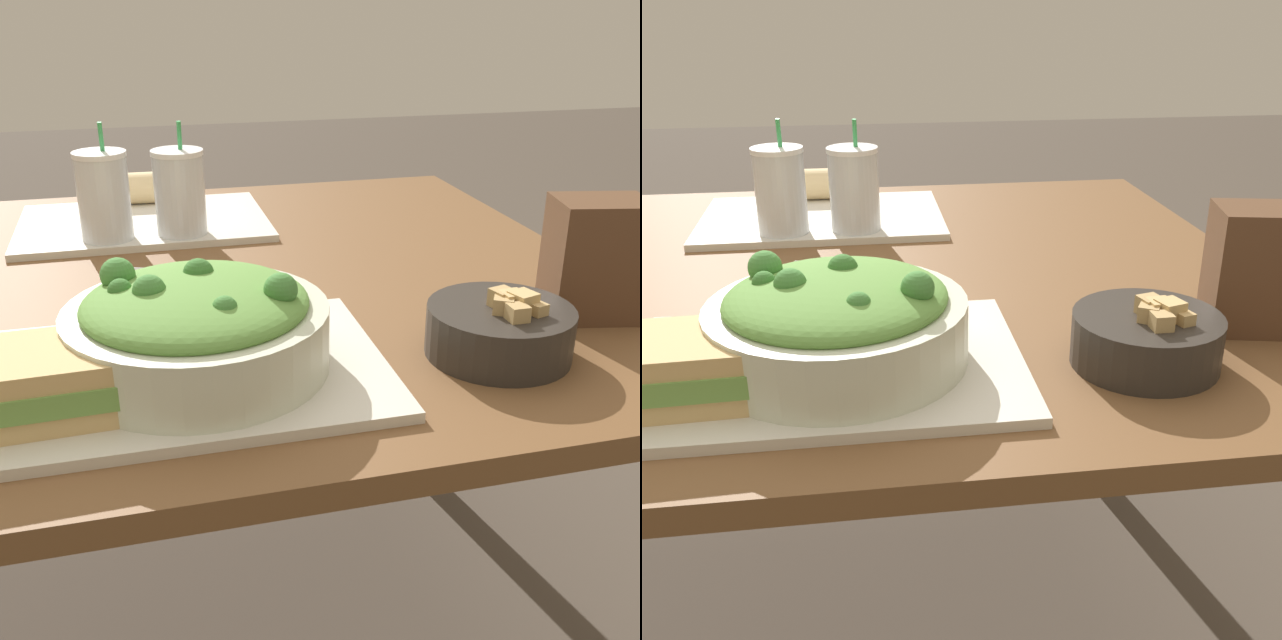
% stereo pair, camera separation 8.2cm
% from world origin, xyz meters
% --- Properties ---
extents(ground_plane, '(12.00, 12.00, 0.00)m').
position_xyz_m(ground_plane, '(0.00, 0.00, 0.00)').
color(ground_plane, '#4C4238').
extents(dining_table, '(1.36, 1.07, 0.71)m').
position_xyz_m(dining_table, '(0.00, 0.00, 0.63)').
color(dining_table, brown).
rests_on(dining_table, ground_plane).
extents(tray_near, '(0.43, 0.30, 0.01)m').
position_xyz_m(tray_near, '(0.05, -0.31, 0.72)').
color(tray_near, beige).
rests_on(tray_near, dining_table).
extents(tray_far, '(0.43, 0.30, 0.01)m').
position_xyz_m(tray_far, '(0.03, 0.29, 0.72)').
color(tray_far, beige).
rests_on(tray_far, dining_table).
extents(salad_bowl, '(0.28, 0.28, 0.11)m').
position_xyz_m(salad_bowl, '(0.06, -0.31, 0.77)').
color(salad_bowl, beige).
rests_on(salad_bowl, tray_near).
extents(soup_bowl, '(0.17, 0.17, 0.08)m').
position_xyz_m(soup_bowl, '(0.40, -0.34, 0.75)').
color(soup_bowl, '#2D2823').
rests_on(soup_bowl, dining_table).
extents(sandwich_near, '(0.15, 0.12, 0.06)m').
position_xyz_m(sandwich_near, '(-0.09, -0.37, 0.76)').
color(sandwich_near, tan).
rests_on(sandwich_near, tray_near).
extents(baguette_near, '(0.11, 0.07, 0.06)m').
position_xyz_m(baguette_near, '(0.01, -0.20, 0.75)').
color(baguette_near, '#DBBC84').
rests_on(baguette_near, tray_near).
extents(baguette_far, '(0.08, 0.06, 0.06)m').
position_xyz_m(baguette_far, '(0.02, 0.40, 0.75)').
color(baguette_far, '#DBBC84').
rests_on(baguette_far, tray_far).
extents(drink_cup_dark, '(0.08, 0.08, 0.19)m').
position_xyz_m(drink_cup_dark, '(-0.03, 0.19, 0.79)').
color(drink_cup_dark, silver).
rests_on(drink_cup_dark, tray_far).
extents(drink_cup_red, '(0.08, 0.08, 0.18)m').
position_xyz_m(drink_cup_red, '(0.09, 0.19, 0.79)').
color(drink_cup_red, silver).
rests_on(drink_cup_red, tray_far).
extents(chip_bag, '(0.13, 0.11, 0.15)m').
position_xyz_m(chip_bag, '(0.56, -0.27, 0.79)').
color(chip_bag, brown).
rests_on(chip_bag, dining_table).
extents(napkin_folded, '(0.18, 0.15, 0.00)m').
position_xyz_m(napkin_folded, '(0.04, -0.01, 0.72)').
color(napkin_folded, white).
rests_on(napkin_folded, dining_table).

